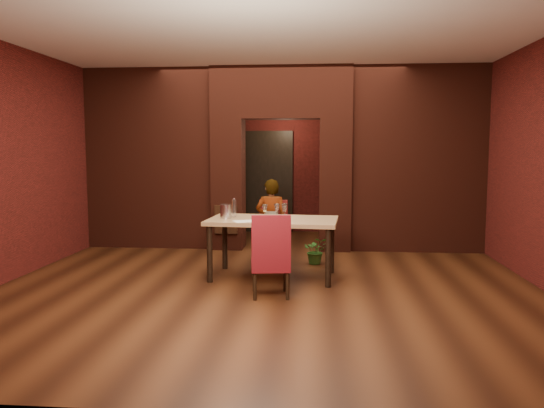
% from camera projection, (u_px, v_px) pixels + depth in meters
% --- Properties ---
extents(floor, '(8.00, 8.00, 0.00)m').
position_uv_depth(floor, '(272.00, 275.00, 7.54)').
color(floor, '#422110').
rests_on(floor, ground).
extents(ceiling, '(7.00, 8.00, 0.04)m').
position_uv_depth(ceiling, '(272.00, 44.00, 7.21)').
color(ceiling, silver).
rests_on(ceiling, ground).
extents(wall_back, '(7.00, 0.04, 3.20)m').
position_uv_depth(wall_back, '(288.00, 157.00, 11.34)').
color(wall_back, maroon).
rests_on(wall_back, ground).
extents(wall_front, '(7.00, 0.04, 3.20)m').
position_uv_depth(wall_front, '(218.00, 178.00, 3.41)').
color(wall_front, maroon).
rests_on(wall_front, ground).
extents(wall_left, '(0.04, 8.00, 3.20)m').
position_uv_depth(wall_left, '(31.00, 162.00, 7.68)').
color(wall_left, maroon).
rests_on(wall_left, ground).
extents(wall_right, '(0.04, 8.00, 3.20)m').
position_uv_depth(wall_right, '(532.00, 163.00, 7.08)').
color(wall_right, maroon).
rests_on(wall_right, ground).
extents(pillar_left, '(0.55, 0.55, 2.30)m').
position_uv_depth(pillar_left, '(228.00, 184.00, 9.49)').
color(pillar_left, maroon).
rests_on(pillar_left, ground).
extents(pillar_right, '(0.55, 0.55, 2.30)m').
position_uv_depth(pillar_right, '(335.00, 185.00, 9.32)').
color(pillar_right, maroon).
rests_on(pillar_right, ground).
extents(lintel, '(2.45, 0.55, 0.90)m').
position_uv_depth(lintel, '(281.00, 93.00, 9.24)').
color(lintel, maroon).
rests_on(lintel, ground).
extents(wing_wall_left, '(2.28, 0.35, 3.20)m').
position_uv_depth(wing_wall_left, '(151.00, 159.00, 9.56)').
color(wing_wall_left, maroon).
rests_on(wing_wall_left, ground).
extents(wing_wall_right, '(2.28, 0.35, 3.20)m').
position_uv_depth(wing_wall_right, '(418.00, 159.00, 9.16)').
color(wing_wall_right, maroon).
rests_on(wing_wall_right, ground).
extents(vent_panel, '(0.40, 0.03, 0.50)m').
position_uv_depth(vent_panel, '(226.00, 220.00, 9.26)').
color(vent_panel, brown).
rests_on(vent_panel, ground).
extents(rear_door, '(0.90, 0.08, 2.10)m').
position_uv_depth(rear_door, '(269.00, 183.00, 11.37)').
color(rear_door, black).
rests_on(rear_door, ground).
extents(rear_door_frame, '(1.02, 0.04, 2.22)m').
position_uv_depth(rear_door_frame, '(269.00, 183.00, 11.33)').
color(rear_door_frame, black).
rests_on(rear_door_frame, ground).
extents(dining_table, '(1.83, 1.12, 0.82)m').
position_uv_depth(dining_table, '(273.00, 248.00, 7.35)').
color(dining_table, '#A57E57').
rests_on(dining_table, ground).
extents(chair_far, '(0.49, 0.49, 0.98)m').
position_uv_depth(chair_far, '(271.00, 232.00, 8.22)').
color(chair_far, maroon).
rests_on(chair_far, ground).
extents(chair_near, '(0.52, 0.52, 1.01)m').
position_uv_depth(chair_near, '(270.00, 255.00, 6.41)').
color(chair_near, maroon).
rests_on(chair_near, ground).
extents(person_seated, '(0.50, 0.35, 1.33)m').
position_uv_depth(person_seated, '(271.00, 222.00, 8.15)').
color(person_seated, white).
rests_on(person_seated, ground).
extents(wine_glass_a, '(0.08, 0.08, 0.19)m').
position_uv_depth(wine_glass_a, '(265.00, 211.00, 7.33)').
color(wine_glass_a, white).
rests_on(wine_glass_a, dining_table).
extents(wine_glass_b, '(0.08, 0.08, 0.20)m').
position_uv_depth(wine_glass_b, '(277.00, 211.00, 7.38)').
color(wine_glass_b, white).
rests_on(wine_glass_b, dining_table).
extents(wine_glass_c, '(0.08, 0.08, 0.21)m').
position_uv_depth(wine_glass_c, '(284.00, 211.00, 7.29)').
color(wine_glass_c, white).
rests_on(wine_glass_c, dining_table).
extents(tasting_sheet, '(0.36, 0.33, 0.00)m').
position_uv_depth(tasting_sheet, '(245.00, 221.00, 7.04)').
color(tasting_sheet, white).
rests_on(tasting_sheet, dining_table).
extents(wine_bucket, '(0.16, 0.16, 0.19)m').
position_uv_depth(wine_bucket, '(226.00, 211.00, 7.34)').
color(wine_bucket, '#B9B9C0').
rests_on(wine_bucket, dining_table).
extents(water_bottle, '(0.06, 0.06, 0.27)m').
position_uv_depth(water_bottle, '(234.00, 207.00, 7.48)').
color(water_bottle, white).
rests_on(water_bottle, dining_table).
extents(potted_plant, '(0.43, 0.39, 0.42)m').
position_uv_depth(potted_plant, '(316.00, 251.00, 8.22)').
color(potted_plant, '#2F6924').
rests_on(potted_plant, ground).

